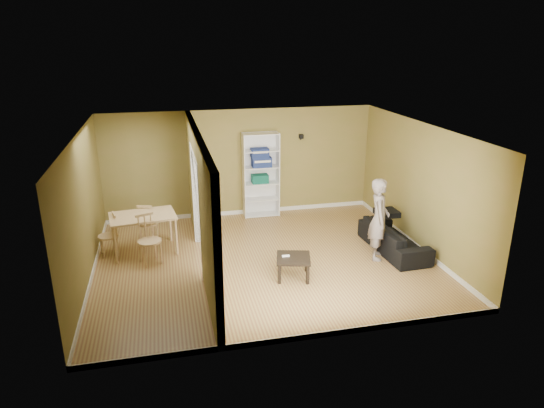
{
  "coord_description": "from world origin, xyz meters",
  "views": [
    {
      "loc": [
        -1.8,
        -8.52,
        4.19
      ],
      "look_at": [
        0.2,
        0.2,
        1.1
      ],
      "focal_mm": 32.0,
      "sensor_mm": 36.0,
      "label": 1
    }
  ],
  "objects": [
    {
      "name": "room_shell",
      "position": [
        0.0,
        0.0,
        1.3
      ],
      "size": [
        6.5,
        6.5,
        6.5
      ],
      "color": "#A9904D",
      "rests_on": "ground"
    },
    {
      "name": "partition",
      "position": [
        -1.2,
        0.0,
        1.3
      ],
      "size": [
        0.22,
        5.5,
        2.6
      ],
      "primitive_type": null,
      "color": "olive",
      "rests_on": "ground"
    },
    {
      "name": "wall_speaker",
      "position": [
        1.5,
        2.69,
        1.9
      ],
      "size": [
        0.1,
        0.1,
        0.1
      ],
      "primitive_type": "cube",
      "color": "black",
      "rests_on": "room_shell"
    },
    {
      "name": "sofa",
      "position": [
        2.7,
        -0.13,
        0.36
      ],
      "size": [
        1.93,
        0.9,
        0.72
      ],
      "primitive_type": "imported",
      "rotation": [
        0.0,
        0.0,
        1.61
      ],
      "color": "#313134",
      "rests_on": "ground"
    },
    {
      "name": "person",
      "position": [
        2.22,
        -0.36,
        0.96
      ],
      "size": [
        0.85,
        0.77,
        1.93
      ],
      "primitive_type": "imported",
      "rotation": [
        0.0,
        0.0,
        1.2
      ],
      "color": "slate",
      "rests_on": "ground"
    },
    {
      "name": "bookshelf",
      "position": [
        0.46,
        2.61,
        1.03
      ],
      "size": [
        0.87,
        0.38,
        2.06
      ],
      "color": "white",
      "rests_on": "ground"
    },
    {
      "name": "paper_box_teal",
      "position": [
        0.44,
        2.56,
        0.94
      ],
      "size": [
        0.4,
        0.26,
        0.2
      ],
      "primitive_type": "cube",
      "color": "teal",
      "rests_on": "bookshelf"
    },
    {
      "name": "paper_box_navy_b",
      "position": [
        0.48,
        2.56,
        1.36
      ],
      "size": [
        0.46,
        0.3,
        0.24
      ],
      "primitive_type": "cube",
      "color": "#1C184C",
      "rests_on": "bookshelf"
    },
    {
      "name": "paper_box_navy_c",
      "position": [
        0.44,
        2.56,
        1.56
      ],
      "size": [
        0.42,
        0.27,
        0.22
      ],
      "primitive_type": "cube",
      "color": "#11244A",
      "rests_on": "bookshelf"
    },
    {
      "name": "coffee_table",
      "position": [
        0.37,
        -0.81,
        0.34
      ],
      "size": [
        0.61,
        0.61,
        0.4
      ],
      "rotation": [
        0.0,
        0.0,
        -0.25
      ],
      "color": "black",
      "rests_on": "ground"
    },
    {
      "name": "game_controller",
      "position": [
        0.24,
        -0.76,
        0.42
      ],
      "size": [
        0.14,
        0.04,
        0.03
      ],
      "primitive_type": "cube",
      "color": "white",
      "rests_on": "coffee_table"
    },
    {
      "name": "dining_table",
      "position": [
        -2.3,
        0.96,
        0.72
      ],
      "size": [
        1.28,
        0.85,
        0.8
      ],
      "rotation": [
        0.0,
        0.0,
        0.13
      ],
      "color": "#D8B382",
      "rests_on": "ground"
    },
    {
      "name": "chair_left",
      "position": [
        -3.0,
        0.95,
        0.44
      ],
      "size": [
        0.49,
        0.49,
        0.88
      ],
      "primitive_type": null,
      "rotation": [
        0.0,
        0.0,
        -1.32
      ],
      "color": "tan",
      "rests_on": "ground"
    },
    {
      "name": "chair_near",
      "position": [
        -2.19,
        0.37,
        0.49
      ],
      "size": [
        0.59,
        0.59,
        0.99
      ],
      "primitive_type": null,
      "rotation": [
        0.0,
        0.0,
        0.37
      ],
      "color": "tan",
      "rests_on": "ground"
    },
    {
      "name": "chair_far",
      "position": [
        -2.23,
        1.49,
        0.44
      ],
      "size": [
        0.5,
        0.5,
        0.88
      ],
      "primitive_type": null,
      "rotation": [
        0.0,
        0.0,
        2.87
      ],
      "color": "tan",
      "rests_on": "ground"
    }
  ]
}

